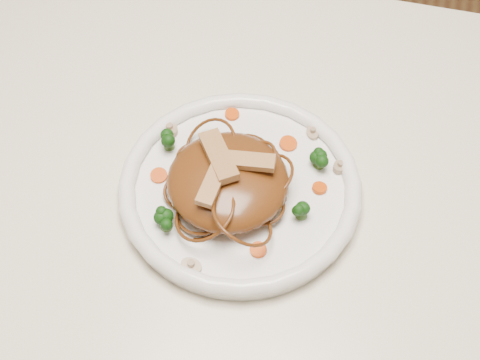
# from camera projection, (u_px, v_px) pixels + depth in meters

# --- Properties ---
(table) EXTENTS (1.20, 0.80, 0.75)m
(table) POSITION_uv_depth(u_px,v_px,m) (234.00, 236.00, 0.85)
(table) COLOR beige
(table) RESTS_ON ground
(plate) EXTENTS (0.35, 0.35, 0.02)m
(plate) POSITION_uv_depth(u_px,v_px,m) (240.00, 191.00, 0.76)
(plate) COLOR white
(plate) RESTS_ON table
(noodle_mound) EXTENTS (0.15, 0.15, 0.04)m
(noodle_mound) POSITION_uv_depth(u_px,v_px,m) (228.00, 181.00, 0.73)
(noodle_mound) COLOR #5B3111
(noodle_mound) RESTS_ON plate
(chicken_a) EXTENTS (0.06, 0.03, 0.01)m
(chicken_a) POSITION_uv_depth(u_px,v_px,m) (248.00, 161.00, 0.71)
(chicken_a) COLOR tan
(chicken_a) RESTS_ON noodle_mound
(chicken_b) EXTENTS (0.06, 0.07, 0.01)m
(chicken_b) POSITION_uv_depth(u_px,v_px,m) (219.00, 156.00, 0.72)
(chicken_b) COLOR tan
(chicken_b) RESTS_ON noodle_mound
(chicken_c) EXTENTS (0.02, 0.06, 0.01)m
(chicken_c) POSITION_uv_depth(u_px,v_px,m) (213.00, 183.00, 0.70)
(chicken_c) COLOR tan
(chicken_c) RESTS_ON noodle_mound
(broccoli_0) EXTENTS (0.02, 0.02, 0.03)m
(broccoli_0) POSITION_uv_depth(u_px,v_px,m) (320.00, 159.00, 0.77)
(broccoli_0) COLOR #11420D
(broccoli_0) RESTS_ON plate
(broccoli_1) EXTENTS (0.03, 0.03, 0.03)m
(broccoli_1) POSITION_uv_depth(u_px,v_px,m) (168.00, 138.00, 0.78)
(broccoli_1) COLOR #11420D
(broccoli_1) RESTS_ON plate
(broccoli_2) EXTENTS (0.03, 0.03, 0.03)m
(broccoli_2) POSITION_uv_depth(u_px,v_px,m) (165.00, 220.00, 0.71)
(broccoli_2) COLOR #11420D
(broccoli_2) RESTS_ON plate
(broccoli_3) EXTENTS (0.03, 0.03, 0.03)m
(broccoli_3) POSITION_uv_depth(u_px,v_px,m) (302.00, 207.00, 0.72)
(broccoli_3) COLOR #11420D
(broccoli_3) RESTS_ON plate
(carrot_0) EXTENTS (0.03, 0.03, 0.00)m
(carrot_0) POSITION_uv_depth(u_px,v_px,m) (288.00, 144.00, 0.79)
(carrot_0) COLOR #E64A08
(carrot_0) RESTS_ON plate
(carrot_1) EXTENTS (0.02, 0.02, 0.00)m
(carrot_1) POSITION_uv_depth(u_px,v_px,m) (159.00, 176.00, 0.76)
(carrot_1) COLOR #E64A08
(carrot_1) RESTS_ON plate
(carrot_2) EXTENTS (0.02, 0.02, 0.00)m
(carrot_2) POSITION_uv_depth(u_px,v_px,m) (320.00, 188.00, 0.75)
(carrot_2) COLOR #E64A08
(carrot_2) RESTS_ON plate
(carrot_3) EXTENTS (0.02, 0.02, 0.00)m
(carrot_3) POSITION_uv_depth(u_px,v_px,m) (232.00, 114.00, 0.82)
(carrot_3) COLOR #E64A08
(carrot_3) RESTS_ON plate
(carrot_4) EXTENTS (0.02, 0.02, 0.00)m
(carrot_4) POSITION_uv_depth(u_px,v_px,m) (258.00, 250.00, 0.71)
(carrot_4) COLOR #E64A08
(carrot_4) RESTS_ON plate
(mushroom_0) EXTENTS (0.03, 0.03, 0.01)m
(mushroom_0) POSITION_uv_depth(u_px,v_px,m) (191.00, 266.00, 0.69)
(mushroom_0) COLOR tan
(mushroom_0) RESTS_ON plate
(mushroom_1) EXTENTS (0.03, 0.03, 0.01)m
(mushroom_1) POSITION_uv_depth(u_px,v_px,m) (340.00, 166.00, 0.77)
(mushroom_1) COLOR tan
(mushroom_1) RESTS_ON plate
(mushroom_2) EXTENTS (0.04, 0.04, 0.01)m
(mushroom_2) POSITION_uv_depth(u_px,v_px,m) (170.00, 129.00, 0.81)
(mushroom_2) COLOR tan
(mushroom_2) RESTS_ON plate
(mushroom_3) EXTENTS (0.03, 0.03, 0.01)m
(mushroom_3) POSITION_uv_depth(u_px,v_px,m) (313.00, 133.00, 0.80)
(mushroom_3) COLOR tan
(mushroom_3) RESTS_ON plate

